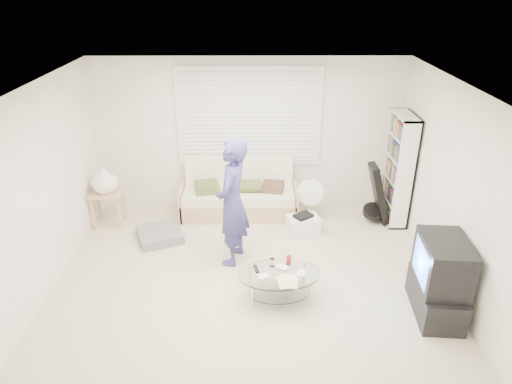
{
  "coord_description": "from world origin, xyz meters",
  "views": [
    {
      "loc": [
        0.06,
        -4.9,
        3.63
      ],
      "look_at": [
        0.1,
        0.3,
        1.13
      ],
      "focal_mm": 32.0,
      "sensor_mm": 36.0,
      "label": 1
    }
  ],
  "objects_px": {
    "futon_sofa": "(239,196)",
    "tv_unit": "(439,279)",
    "bookshelf": "(398,169)",
    "coffee_table": "(280,278)"
  },
  "relations": [
    {
      "from": "futon_sofa",
      "to": "tv_unit",
      "type": "height_order",
      "value": "tv_unit"
    },
    {
      "from": "tv_unit",
      "to": "bookshelf",
      "type": "bearing_deg",
      "value": 86.86
    },
    {
      "from": "futon_sofa",
      "to": "bookshelf",
      "type": "relative_size",
      "value": 1.09
    },
    {
      "from": "tv_unit",
      "to": "coffee_table",
      "type": "relative_size",
      "value": 0.92
    },
    {
      "from": "bookshelf",
      "to": "coffee_table",
      "type": "distance_m",
      "value": 2.87
    },
    {
      "from": "futon_sofa",
      "to": "coffee_table",
      "type": "bearing_deg",
      "value": -76.21
    },
    {
      "from": "bookshelf",
      "to": "coffee_table",
      "type": "relative_size",
      "value": 1.67
    },
    {
      "from": "bookshelf",
      "to": "coffee_table",
      "type": "bearing_deg",
      "value": -133.65
    },
    {
      "from": "futon_sofa",
      "to": "tv_unit",
      "type": "xyz_separation_m",
      "value": [
        2.37,
        -2.51,
        0.16
      ]
    },
    {
      "from": "bookshelf",
      "to": "tv_unit",
      "type": "distance_m",
      "value": 2.32
    }
  ]
}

